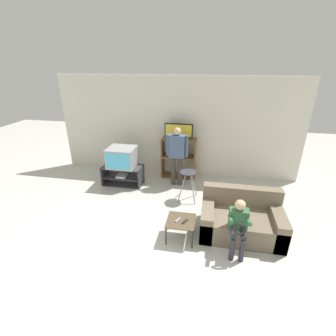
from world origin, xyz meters
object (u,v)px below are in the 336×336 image
(media_shelf, at_px, (179,158))
(remote_control_black, at_px, (185,221))
(person_seated_child, at_px, (238,224))
(person_standing_adult, at_px, (177,151))
(couch, at_px, (241,220))
(tv_stand, at_px, (123,175))
(television_flat, at_px, (179,132))
(folding_stool, at_px, (188,177))
(snack_table, at_px, (181,222))
(television_main, at_px, (122,157))
(remote_control_white, at_px, (178,220))

(media_shelf, bearing_deg, remote_control_black, -79.18)
(remote_control_black, relative_size, person_seated_child, 0.16)
(media_shelf, relative_size, person_standing_adult, 0.72)
(couch, bearing_deg, tv_stand, 152.67)
(television_flat, relative_size, person_seated_child, 0.77)
(folding_stool, relative_size, remote_control_black, 4.78)
(folding_stool, height_order, remote_control_black, folding_stool)
(couch, bearing_deg, person_seated_child, -102.14)
(media_shelf, bearing_deg, snack_table, -80.63)
(television_flat, relative_size, snack_table, 1.44)
(tv_stand, relative_size, person_standing_adult, 0.67)
(couch, xyz_separation_m, person_standing_adult, (-1.44, 1.65, 0.63))
(media_shelf, xyz_separation_m, television_flat, (-0.01, -0.03, 0.71))
(remote_control_black, bearing_deg, couch, 48.99)
(couch, bearing_deg, person_standing_adult, 131.09)
(television_main, height_order, folding_stool, television_main)
(remote_control_white, bearing_deg, person_standing_adult, 125.52)
(tv_stand, height_order, remote_control_white, tv_stand)
(television_main, bearing_deg, person_standing_adult, 8.28)
(media_shelf, distance_m, folding_stool, 1.20)
(person_standing_adult, height_order, person_seated_child, person_standing_adult)
(media_shelf, distance_m, couch, 2.60)
(snack_table, distance_m, person_seated_child, 0.97)
(media_shelf, height_order, person_seated_child, media_shelf)
(tv_stand, bearing_deg, couch, -27.33)
(tv_stand, distance_m, media_shelf, 1.53)
(television_flat, xyz_separation_m, folding_stool, (0.39, -1.11, -0.70))
(snack_table, bearing_deg, folding_stool, 91.30)
(television_main, relative_size, snack_table, 1.35)
(snack_table, relative_size, couch, 0.35)
(television_main, xyz_separation_m, snack_table, (1.73, -1.83, -0.39))
(couch, relative_size, person_seated_child, 1.54)
(media_shelf, height_order, snack_table, media_shelf)
(folding_stool, bearing_deg, remote_control_white, -90.94)
(media_shelf, bearing_deg, person_seated_child, -63.05)
(television_main, xyz_separation_m, television_flat, (1.31, 0.64, 0.54))
(tv_stand, distance_m, remote_control_white, 2.50)
(media_shelf, xyz_separation_m, snack_table, (0.41, -2.50, -0.21))
(television_flat, height_order, person_standing_adult, person_standing_adult)
(tv_stand, distance_m, folding_stool, 1.80)
(media_shelf, relative_size, remote_control_black, 7.47)
(media_shelf, bearing_deg, tv_stand, -152.82)
(television_main, bearing_deg, television_flat, 26.03)
(person_standing_adult, bearing_deg, person_seated_child, -58.65)
(snack_table, relative_size, remote_control_black, 3.45)
(media_shelf, relative_size, couch, 0.75)
(media_shelf, distance_m, television_flat, 0.71)
(media_shelf, distance_m, remote_control_white, 2.54)
(television_flat, distance_m, person_seated_child, 3.04)
(person_standing_adult, bearing_deg, television_flat, 93.83)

